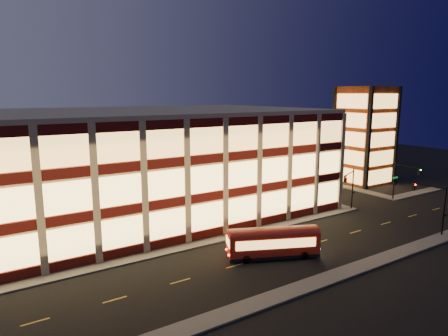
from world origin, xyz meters
TOP-DOWN VIEW (x-y plane):
  - ground at (0.00, 0.00)m, footprint 200.00×200.00m
  - sidewalk_office_south at (-3.00, 1.00)m, footprint 54.00×2.00m
  - sidewalk_office_east at (23.00, 17.00)m, footprint 2.00×30.00m
  - sidewalk_tower_south at (40.00, 1.00)m, footprint 14.00×2.00m
  - sidewalk_tower_west at (34.00, 17.00)m, footprint 2.00×30.00m
  - sidewalk_near at (0.00, -13.00)m, footprint 100.00×2.00m
  - office_building at (-2.91, 16.91)m, footprint 50.45×30.45m
  - stair_tower at (39.95, 11.95)m, footprint 8.60×8.60m
  - traffic_signal_far at (22.21, 0.24)m, footprint 3.79×1.87m
  - traffic_signal_right at (33.50, -0.62)m, footprint 1.20×4.37m
  - traffic_signal_near at (23.50, -11.03)m, footprint 0.32×4.45m
  - trolley_bus at (2.50, -6.38)m, footprint 9.53×5.97m

SIDE VIEW (x-z plane):
  - ground at x=0.00m, z-range 0.00..0.00m
  - sidewalk_office_south at x=-3.00m, z-range 0.00..0.15m
  - sidewalk_office_east at x=23.00m, z-range 0.00..0.15m
  - sidewalk_tower_south at x=40.00m, z-range 0.00..0.15m
  - sidewalk_tower_west at x=34.00m, z-range 0.00..0.15m
  - sidewalk_near at x=0.00m, z-range 0.00..0.15m
  - trolley_bus at x=2.50m, z-range 0.17..3.35m
  - traffic_signal_right at x=33.50m, z-range 1.10..7.10m
  - traffic_signal_far at x=22.21m, z-range 1.11..7.11m
  - traffic_signal_near at x=23.50m, z-range 1.13..7.13m
  - office_building at x=-2.91m, z-range 0.00..14.50m
  - stair_tower at x=39.95m, z-range -0.01..17.99m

